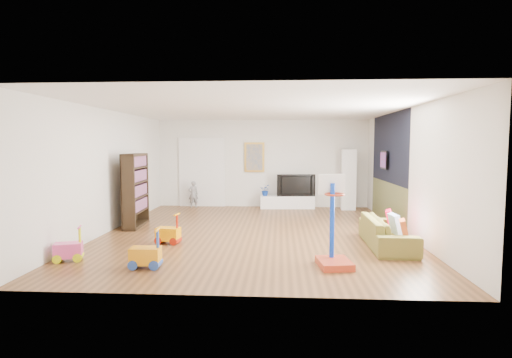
# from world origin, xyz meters

# --- Properties ---
(floor) EXTENTS (6.50, 7.50, 0.00)m
(floor) POSITION_xyz_m (0.00, 0.00, 0.00)
(floor) COLOR brown
(floor) RESTS_ON ground
(ceiling) EXTENTS (6.50, 7.50, 0.00)m
(ceiling) POSITION_xyz_m (0.00, 0.00, 2.70)
(ceiling) COLOR white
(ceiling) RESTS_ON ground
(wall_back) EXTENTS (6.50, 0.00, 2.70)m
(wall_back) POSITION_xyz_m (0.00, 3.75, 1.35)
(wall_back) COLOR silver
(wall_back) RESTS_ON ground
(wall_front) EXTENTS (6.50, 0.00, 2.70)m
(wall_front) POSITION_xyz_m (0.00, -3.75, 1.35)
(wall_front) COLOR silver
(wall_front) RESTS_ON ground
(wall_left) EXTENTS (0.00, 7.50, 2.70)m
(wall_left) POSITION_xyz_m (-3.25, 0.00, 1.35)
(wall_left) COLOR silver
(wall_left) RESTS_ON ground
(wall_right) EXTENTS (0.00, 7.50, 2.70)m
(wall_right) POSITION_xyz_m (3.25, 0.00, 1.35)
(wall_right) COLOR silver
(wall_right) RESTS_ON ground
(navy_accent) EXTENTS (0.01, 3.20, 1.70)m
(navy_accent) POSITION_xyz_m (3.23, 1.40, 1.85)
(navy_accent) COLOR black
(navy_accent) RESTS_ON wall_right
(olive_wainscot) EXTENTS (0.01, 3.20, 1.00)m
(olive_wainscot) POSITION_xyz_m (3.23, 1.40, 0.50)
(olive_wainscot) COLOR brown
(olive_wainscot) RESTS_ON wall_right
(doorway) EXTENTS (1.45, 0.06, 2.10)m
(doorway) POSITION_xyz_m (-1.90, 3.71, 1.05)
(doorway) COLOR white
(doorway) RESTS_ON ground
(painting_back) EXTENTS (0.62, 0.06, 0.92)m
(painting_back) POSITION_xyz_m (-0.25, 3.71, 1.55)
(painting_back) COLOR gold
(painting_back) RESTS_ON wall_back
(artwork_right) EXTENTS (0.04, 0.56, 0.46)m
(artwork_right) POSITION_xyz_m (3.17, 1.60, 1.55)
(artwork_right) COLOR #7F3F8C
(artwork_right) RESTS_ON wall_right
(media_console) EXTENTS (1.66, 0.52, 0.38)m
(media_console) POSITION_xyz_m (0.77, 3.44, 0.19)
(media_console) COLOR white
(media_console) RESTS_ON ground
(tall_cabinet) EXTENTS (0.45, 0.45, 1.80)m
(tall_cabinet) POSITION_xyz_m (2.59, 3.34, 0.90)
(tall_cabinet) COLOR white
(tall_cabinet) RESTS_ON ground
(bookshelf) EXTENTS (0.38, 1.20, 1.73)m
(bookshelf) POSITION_xyz_m (-2.86, 0.50, 0.86)
(bookshelf) COLOR black
(bookshelf) RESTS_ON ground
(sofa) EXTENTS (0.78, 1.90, 0.55)m
(sofa) POSITION_xyz_m (2.58, -1.09, 0.28)
(sofa) COLOR olive
(sofa) RESTS_ON ground
(basketball_hoop) EXTENTS (0.59, 0.68, 1.47)m
(basketball_hoop) POSITION_xyz_m (1.41, -2.43, 0.73)
(basketball_hoop) COLOR #A9321A
(basketball_hoop) RESTS_ON ground
(ride_on_yellow) EXTENTS (0.48, 0.34, 0.59)m
(ride_on_yellow) POSITION_xyz_m (-1.63, -1.11, 0.30)
(ride_on_yellow) COLOR #FF9B00
(ride_on_yellow) RESTS_ON ground
(ride_on_orange) EXTENTS (0.47, 0.30, 0.61)m
(ride_on_orange) POSITION_xyz_m (-1.55, -2.67, 0.31)
(ride_on_orange) COLOR orange
(ride_on_orange) RESTS_ON ground
(ride_on_pink) EXTENTS (0.49, 0.39, 0.57)m
(ride_on_pink) POSITION_xyz_m (-2.95, -2.38, 0.29)
(ride_on_pink) COLOR #F74C9D
(ride_on_pink) RESTS_ON ground
(child) EXTENTS (0.35, 0.29, 0.82)m
(child) POSITION_xyz_m (-2.13, 3.42, 0.41)
(child) COLOR gray
(child) RESTS_ON ground
(tv) EXTENTS (1.17, 0.29, 0.67)m
(tv) POSITION_xyz_m (1.02, 3.44, 0.72)
(tv) COLOR black
(tv) RESTS_ON media_console
(vase_plant) EXTENTS (0.36, 0.33, 0.35)m
(vase_plant) POSITION_xyz_m (0.11, 3.41, 0.56)
(vase_plant) COLOR navy
(vase_plant) RESTS_ON media_console
(pillow_left) EXTENTS (0.18, 0.38, 0.37)m
(pillow_left) POSITION_xyz_m (2.73, -1.63, 0.44)
(pillow_left) COLOR #C14E22
(pillow_left) RESTS_ON sofa
(pillow_center) EXTENTS (0.14, 0.39, 0.39)m
(pillow_center) POSITION_xyz_m (2.72, -1.10, 0.44)
(pillow_center) COLOR silver
(pillow_center) RESTS_ON sofa
(pillow_right) EXTENTS (0.20, 0.38, 0.37)m
(pillow_right) POSITION_xyz_m (2.77, -0.57, 0.44)
(pillow_right) COLOR red
(pillow_right) RESTS_ON sofa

